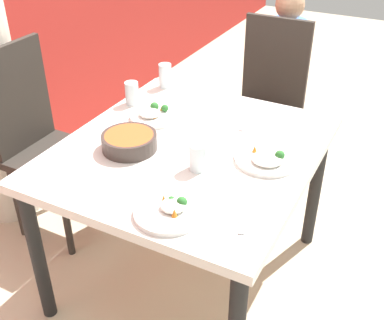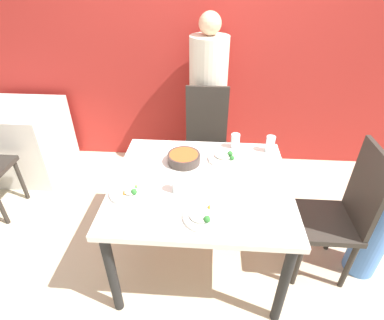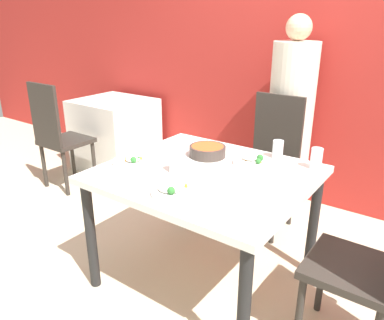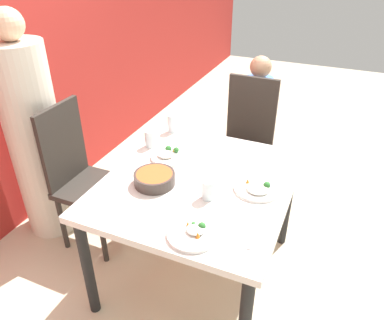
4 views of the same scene
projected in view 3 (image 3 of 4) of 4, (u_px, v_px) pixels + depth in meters
name	position (u px, v px, depth m)	size (l,w,h in m)	color
ground_plane	(204.00, 277.00, 2.37)	(10.00, 10.00, 0.00)	beige
wall_back	(309.00, 43.00, 3.00)	(10.00, 0.06, 2.70)	#A82823
dining_table	(206.00, 185.00, 2.14)	(1.13, 1.01, 0.73)	silver
chair_adult_spot	(270.00, 160.00, 2.82)	(0.40, 0.40, 1.01)	#2D2823
chair_child_spot	(373.00, 259.00, 1.66)	(0.40, 0.40, 1.01)	#2D2823
person_adult	(289.00, 126.00, 3.01)	(0.35, 0.35, 1.57)	beige
bowl_curry	(207.00, 151.00, 2.33)	(0.23, 0.23, 0.07)	#3D332D
plate_rice_adult	(133.00, 161.00, 2.23)	(0.24, 0.24, 0.06)	white
plate_rice_child	(252.00, 161.00, 2.22)	(0.23, 0.23, 0.06)	white
plate_noodles	(175.00, 191.00, 1.84)	(0.25, 0.25, 0.06)	white
glass_water_tall	(175.00, 163.00, 2.08)	(0.07, 0.07, 0.11)	silver
glass_water_short	(316.00, 159.00, 2.12)	(0.07, 0.07, 0.12)	silver
glass_water_center	(278.00, 149.00, 2.29)	(0.07, 0.07, 0.11)	silver
napkin_folded	(291.00, 172.00, 2.10)	(0.14, 0.14, 0.01)	white
fork_steel	(238.00, 196.00, 1.81)	(0.17, 0.10, 0.01)	silver
spoon_steel	(117.00, 179.00, 2.01)	(0.17, 0.09, 0.01)	silver
background_table	(115.00, 134.00, 4.02)	(0.74, 0.69, 0.74)	silver
chair_background	(58.00, 134.00, 3.44)	(0.40, 0.40, 1.01)	#2D2823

